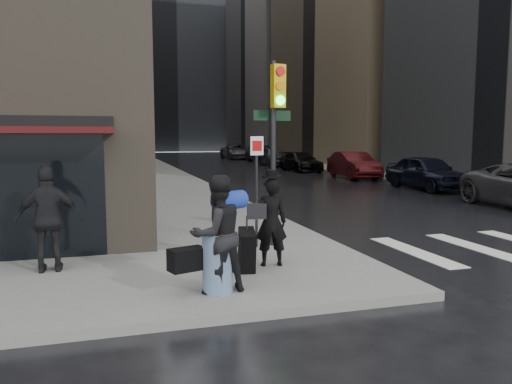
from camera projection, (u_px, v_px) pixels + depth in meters
ground at (280, 277)px, 9.06m from camera, size 140.00×140.00×0.00m
sidewalk_left at (152, 171)px, 34.76m from camera, size 4.00×50.00×0.15m
sidewalk_right at (329, 168)px, 38.59m from camera, size 3.00×50.00×0.15m
bldg_left_far at (21, 53)px, 62.95m from camera, size 22.00×20.00×26.00m
bldg_right_far at (318, 65)px, 70.27m from camera, size 22.00×20.00×25.00m
bldg_distant at (160, 55)px, 83.25m from camera, size 40.00×12.00×32.00m
man_overcoat at (266, 226)px, 9.08m from camera, size 1.05×0.87×1.81m
man_jeans at (216, 234)px, 7.57m from camera, size 1.32×0.93×1.81m
man_greycoat at (49, 219)px, 8.75m from camera, size 1.12×0.49×1.88m
traffic_light at (274, 128)px, 10.61m from camera, size 0.99×0.52×3.97m
fire_hydrant at (225, 211)px, 13.96m from camera, size 0.37×0.29×0.66m
parked_car_1 at (427, 172)px, 23.61m from camera, size 1.94×4.83×1.64m
parked_car_2 at (354, 165)px, 29.88m from camera, size 2.05×4.93×1.59m
parked_car_3 at (301, 162)px, 36.04m from camera, size 2.07×4.80×1.38m
parked_car_4 at (274, 156)px, 42.45m from camera, size 2.19×4.86×1.62m
parked_car_5 at (260, 154)px, 49.06m from camera, size 1.93×4.94×1.60m
parked_car_6 at (237, 152)px, 55.22m from camera, size 2.72×5.83×1.61m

